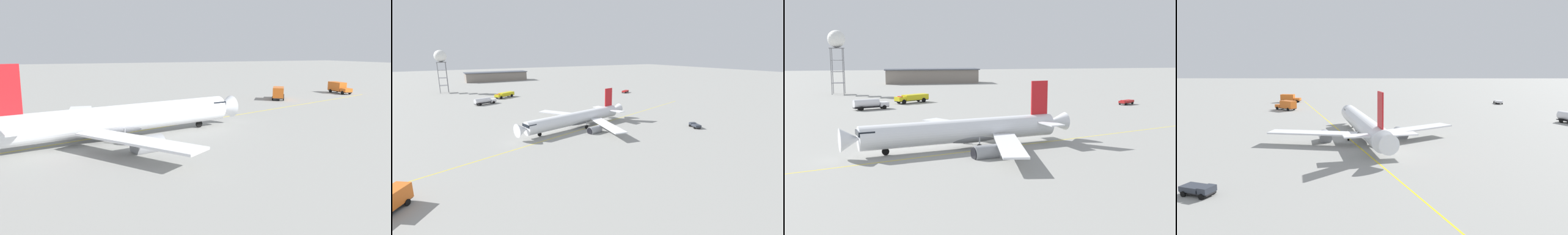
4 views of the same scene
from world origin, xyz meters
TOP-DOWN VIEW (x-y plane):
  - ground_plane at (0.00, 0.00)m, footprint 600.00×600.00m
  - airliner_main at (0.21, 1.20)m, footprint 39.04×36.27m
  - catering_truck_truck at (44.21, 27.78)m, footprint 6.69×7.92m
  - catering_truck_truck_extra at (67.92, 32.69)m, footprint 3.22×7.90m
  - taxiway_centreline at (5.87, 6.01)m, footprint 131.93×43.57m

SIDE VIEW (x-z plane):
  - ground_plane at x=0.00m, z-range 0.00..0.00m
  - taxiway_centreline at x=5.87m, z-range 0.00..0.01m
  - catering_truck_truck_extra at x=67.92m, z-range 0.11..3.21m
  - catering_truck_truck at x=44.21m, z-range 0.11..3.21m
  - airliner_main at x=0.21m, z-range -2.87..8.11m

